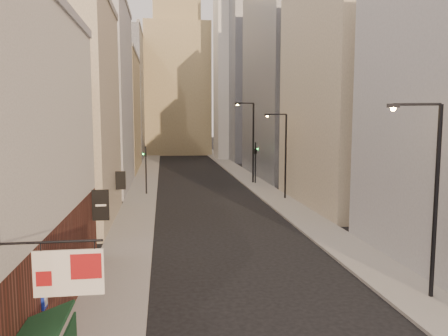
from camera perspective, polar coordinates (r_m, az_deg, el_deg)
The scene contains 16 objects.
sidewalk_left at distance 62.71m, azimuth -9.93°, elevation -0.68°, with size 3.00×140.00×0.15m, color gray.
sidewalk_right at distance 63.60m, azimuth 1.86°, elevation -0.49°, with size 3.00×140.00×0.15m, color gray.
left_bldg_beige at distance 34.10m, azimuth -21.18°, elevation 6.47°, with size 8.00×12.00×16.00m, color gray.
left_bldg_grey at distance 49.86m, azimuth -17.06°, elevation 8.77°, with size 8.00×16.00×20.00m, color #98989D.
left_bldg_tan at distance 67.66m, azimuth -14.62°, elevation 6.88°, with size 8.00×18.00×17.00m, color #948156.
left_bldg_wingrid at distance 87.65m, azimuth -13.17°, elevation 9.05°, with size 8.00×20.00×24.00m, color gray.
right_bldg_beige at distance 40.68m, azimuth 15.87°, elevation 9.40°, with size 8.00×16.00×20.00m, color gray.
right_bldg_wingrid at distance 59.71m, azimuth 8.06°, elevation 11.43°, with size 8.00×20.00×26.00m, color gray.
highrise at distance 89.88m, azimuth 6.90°, elevation 17.89°, with size 21.00×23.00×51.20m.
clock_tower at distance 99.76m, azimuth -6.17°, elevation 12.08°, with size 14.00×14.00×44.90m.
white_tower at distance 87.08m, azimuth 1.59°, elevation 13.60°, with size 8.00×8.00×41.50m.
streetlamp_near at distance 20.23m, azimuth 25.41°, elevation -2.54°, with size 2.10×0.92×8.37m.
streetlamp_mid at distance 41.90m, azimuth 7.78°, elevation 2.22°, with size 2.15×0.39×8.21m.
streetlamp_far at distance 51.91m, azimuth 3.60°, elevation 3.96°, with size 2.45×0.92×9.62m.
traffic_light_left at distance 44.78m, azimuth -10.18°, elevation 0.78°, with size 0.52×0.38×5.00m.
traffic_light_right at distance 51.79m, azimuth 4.14°, elevation 2.04°, with size 0.68×0.68×5.00m.
Camera 1 is at (-4.28, -7.21, 7.71)m, focal length 35.00 mm.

